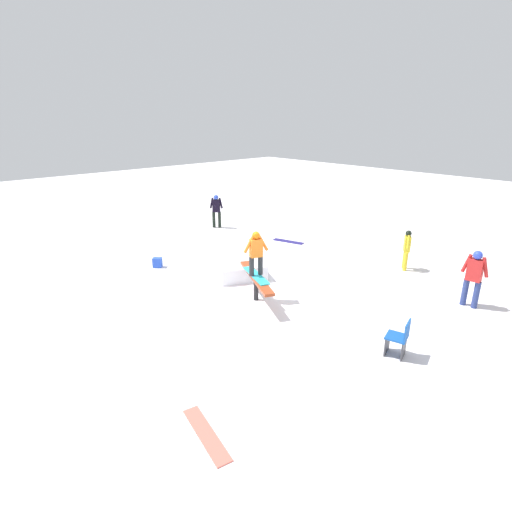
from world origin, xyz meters
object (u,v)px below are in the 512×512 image
Objects in this scene: bystander_black at (216,209)px; folding_chair at (399,339)px; rail_feature at (256,279)px; backpack_on_snow at (157,263)px; loose_snowboard_coral at (206,434)px; main_rider_on_rail at (256,255)px; bystander_yellow at (407,248)px; bystander_red at (474,276)px; loose_snowboard_navy at (288,241)px.

bystander_black is 1.78× the size of folding_chair.
rail_feature is 4.25m from folding_chair.
rail_feature reaches higher than backpack_on_snow.
loose_snowboard_coral is (10.35, -8.16, -0.87)m from bystander_black.
folding_chair is at bearing 26.41° from main_rider_on_rail.
bystander_yellow is 0.90× the size of bystander_black.
loose_snowboard_coral is (3.25, -4.14, -0.63)m from rail_feature.
bystander_red is 7.65m from loose_snowboard_navy.
main_rider_on_rail is 5.97m from loose_snowboard_navy.
main_rider_on_rail reaches higher than bystander_red.
backpack_on_snow is (-8.53, -1.12, -0.24)m from folding_chair.
backpack_on_snow reaches higher than loose_snowboard_coral.
bystander_black is at bearing 153.74° from loose_snowboard_coral.
rail_feature is 2.74× the size of folding_chair.
folding_chair is at bearing -7.48° from bystander_yellow.
main_rider_on_rail is 1.65× the size of folding_chair.
main_rider_on_rail is 4.27× the size of backpack_on_snow.
loose_snowboard_coral is (3.25, -4.14, -1.38)m from main_rider_on_rail.
loose_snowboard_navy is at bearing 137.74° from loose_snowboard_coral.
bystander_black is at bearing 176.95° from rail_feature.
bystander_black is (-7.10, 4.02, 0.24)m from rail_feature.
bystander_yellow is at bearing -10.11° from loose_snowboard_navy.
rail_feature is at bearing -73.50° from loose_snowboard_navy.
rail_feature is at bearing -33.98° from backpack_on_snow.
bystander_red is 4.81× the size of backpack_on_snow.
folding_chair is (-0.12, -3.74, -0.50)m from bystander_red.
bystander_black reaches higher than rail_feature.
bystander_red reaches higher than folding_chair.
loose_snowboard_navy is (-7.56, 0.73, -0.91)m from bystander_red.
main_rider_on_rail is 0.89× the size of bystander_red.
rail_feature is 0.75m from main_rider_on_rail.
main_rider_on_rail reaches higher than loose_snowboard_navy.
bystander_red reaches higher than loose_snowboard_coral.
bystander_red reaches higher than rail_feature.
loose_snowboard_navy is (-3.21, 4.83, -1.38)m from main_rider_on_rail.
folding_chair is at bearing 31.36° from rail_feature.
bystander_black is 11.91m from folding_chair.
main_rider_on_rail reaches higher than loose_snowboard_coral.
loose_snowboard_coral is 8.28m from backpack_on_snow.
rail_feature is at bearing 140.11° from loose_snowboard_coral.
bystander_red is at bearing -14.62° from backpack_on_snow.
bystander_yellow is at bearing 1.90° from backpack_on_snow.
bystander_red is at bearing 29.28° from bystander_yellow.
backpack_on_snow is (-1.08, -5.59, 0.16)m from loose_snowboard_navy.
bystander_red reaches higher than bystander_black.
main_rider_on_rail is at bearing 140.11° from loose_snowboard_coral.
rail_feature is 5.70m from bystander_yellow.
bystander_red is at bearing 64.86° from main_rider_on_rail.
loose_snowboard_navy is (-3.21, 4.83, -0.63)m from rail_feature.
loose_snowboard_coral is (-1.09, -8.25, -0.91)m from bystander_red.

